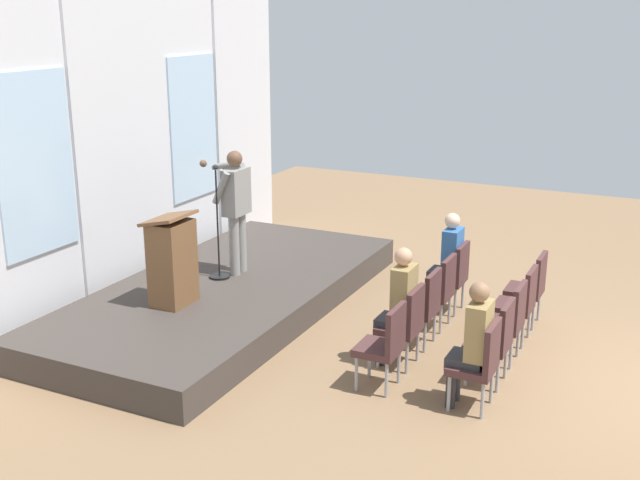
% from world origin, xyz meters
% --- Properties ---
extents(rear_partition, '(8.05, 0.14, 4.31)m').
position_xyz_m(rear_partition, '(0.03, 6.98, 2.15)').
color(rear_partition, silver).
rests_on(rear_partition, ground).
extents(stage_platform, '(5.65, 2.61, 0.37)m').
position_xyz_m(stage_platform, '(0.00, 5.37, 0.19)').
color(stage_platform, '#3F3833').
rests_on(stage_platform, ground).
extents(speaker, '(0.52, 0.69, 1.70)m').
position_xyz_m(speaker, '(0.40, 5.44, 1.36)').
color(speaker, gray).
rests_on(speaker, stage_platform).
extents(mic_stand, '(0.28, 0.28, 1.55)m').
position_xyz_m(mic_stand, '(0.12, 5.55, 0.71)').
color(mic_stand, black).
rests_on(mic_stand, stage_platform).
extents(lectern, '(0.60, 0.48, 1.16)m').
position_xyz_m(lectern, '(-0.94, 5.52, 0.93)').
color(lectern, brown).
rests_on(lectern, stage_platform).
extents(chair_r0_c0, '(0.46, 0.44, 0.94)m').
position_xyz_m(chair_r0_c0, '(-1.23, 2.62, 0.53)').
color(chair_r0_c0, '#99999E').
rests_on(chair_r0_c0, ground).
extents(chair_r0_c1, '(0.46, 0.44, 0.94)m').
position_xyz_m(chair_r0_c1, '(-0.61, 2.62, 0.53)').
color(chair_r0_c1, '#99999E').
rests_on(chair_r0_c1, ground).
extents(audience_r0_c1, '(0.36, 0.39, 1.39)m').
position_xyz_m(audience_r0_c1, '(-0.61, 2.70, 0.77)').
color(audience_r0_c1, '#2D2D33').
rests_on(audience_r0_c1, ground).
extents(chair_r0_c2, '(0.46, 0.44, 0.94)m').
position_xyz_m(chair_r0_c2, '(0.00, 2.62, 0.53)').
color(chair_r0_c2, '#99999E').
rests_on(chair_r0_c2, ground).
extents(chair_r0_c3, '(0.46, 0.44, 0.94)m').
position_xyz_m(chair_r0_c3, '(0.61, 2.62, 0.53)').
color(chair_r0_c3, '#99999E').
rests_on(chair_r0_c3, ground).
extents(chair_r0_c4, '(0.46, 0.44, 0.94)m').
position_xyz_m(chair_r0_c4, '(1.23, 2.62, 0.53)').
color(chair_r0_c4, '#99999E').
rests_on(chair_r0_c4, ground).
extents(audience_r0_c4, '(0.36, 0.39, 1.34)m').
position_xyz_m(audience_r0_c4, '(1.23, 2.70, 0.75)').
color(audience_r0_c4, '#2D2D33').
rests_on(audience_r0_c4, ground).
extents(chair_r1_c0, '(0.46, 0.44, 0.94)m').
position_xyz_m(chair_r1_c0, '(-1.23, 1.62, 0.53)').
color(chair_r1_c0, '#99999E').
rests_on(chair_r1_c0, ground).
extents(audience_r1_c0, '(0.36, 0.39, 1.35)m').
position_xyz_m(audience_r1_c0, '(-1.23, 1.70, 0.75)').
color(audience_r1_c0, '#2D2D33').
rests_on(audience_r1_c0, ground).
extents(chair_r1_c1, '(0.46, 0.44, 0.94)m').
position_xyz_m(chair_r1_c1, '(-0.61, 1.62, 0.53)').
color(chair_r1_c1, '#99999E').
rests_on(chair_r1_c1, ground).
extents(chair_r1_c2, '(0.46, 0.44, 0.94)m').
position_xyz_m(chair_r1_c2, '(0.00, 1.62, 0.53)').
color(chair_r1_c2, '#99999E').
rests_on(chair_r1_c2, ground).
extents(chair_r1_c3, '(0.46, 0.44, 0.94)m').
position_xyz_m(chair_r1_c3, '(0.61, 1.62, 0.53)').
color(chair_r1_c3, '#99999E').
rests_on(chair_r1_c3, ground).
extents(chair_r1_c4, '(0.46, 0.44, 0.94)m').
position_xyz_m(chair_r1_c4, '(1.23, 1.62, 0.53)').
color(chair_r1_c4, '#99999E').
rests_on(chair_r1_c4, ground).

